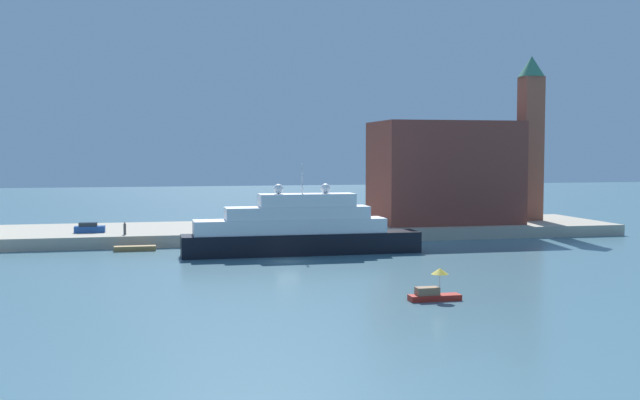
{
  "coord_description": "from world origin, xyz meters",
  "views": [
    {
      "loc": [
        -15.39,
        -86.34,
        12.71
      ],
      "look_at": [
        5.17,
        6.0,
        6.75
      ],
      "focal_mm": 42.67,
      "sensor_mm": 36.0,
      "label": 1
    }
  ],
  "objects_px": {
    "small_motorboat": "(434,290)",
    "bell_tower": "(531,133)",
    "work_barge": "(135,248)",
    "parked_car": "(89,228)",
    "large_yacht": "(299,230)",
    "mooring_bollard": "(293,229)",
    "harbor_building": "(444,172)",
    "person_figure": "(125,229)"
  },
  "relations": [
    {
      "from": "person_figure",
      "to": "bell_tower",
      "type": "bearing_deg",
      "value": 7.85
    },
    {
      "from": "work_barge",
      "to": "bell_tower",
      "type": "height_order",
      "value": "bell_tower"
    },
    {
      "from": "small_motorboat",
      "to": "mooring_bollard",
      "type": "bearing_deg",
      "value": 95.99
    },
    {
      "from": "bell_tower",
      "to": "person_figure",
      "type": "height_order",
      "value": "bell_tower"
    },
    {
      "from": "large_yacht",
      "to": "mooring_bollard",
      "type": "xyz_separation_m",
      "value": [
        1.2,
        10.79,
        -0.98
      ]
    },
    {
      "from": "person_figure",
      "to": "harbor_building",
      "type": "bearing_deg",
      "value": 9.02
    },
    {
      "from": "large_yacht",
      "to": "parked_car",
      "type": "bearing_deg",
      "value": 148.28
    },
    {
      "from": "small_motorboat",
      "to": "harbor_building",
      "type": "distance_m",
      "value": 56.52
    },
    {
      "from": "small_motorboat",
      "to": "work_barge",
      "type": "relative_size",
      "value": 0.85
    },
    {
      "from": "small_motorboat",
      "to": "harbor_building",
      "type": "xyz_separation_m",
      "value": [
        21.46,
        51.56,
        8.68
      ]
    },
    {
      "from": "harbor_building",
      "to": "parked_car",
      "type": "xyz_separation_m",
      "value": [
        -53.41,
        -3.71,
        -7.3
      ]
    },
    {
      "from": "harbor_building",
      "to": "bell_tower",
      "type": "xyz_separation_m",
      "value": [
        15.35,
        1.1,
        6.32
      ]
    },
    {
      "from": "harbor_building",
      "to": "parked_car",
      "type": "bearing_deg",
      "value": -176.03
    },
    {
      "from": "small_motorboat",
      "to": "person_figure",
      "type": "height_order",
      "value": "person_figure"
    },
    {
      "from": "large_yacht",
      "to": "bell_tower",
      "type": "bearing_deg",
      "value": 26.38
    },
    {
      "from": "person_figure",
      "to": "small_motorboat",
      "type": "bearing_deg",
      "value": -58.29
    },
    {
      "from": "small_motorboat",
      "to": "bell_tower",
      "type": "distance_m",
      "value": 65.97
    },
    {
      "from": "small_motorboat",
      "to": "harbor_building",
      "type": "bearing_deg",
      "value": 67.41
    },
    {
      "from": "small_motorboat",
      "to": "bell_tower",
      "type": "relative_size",
      "value": 0.17
    },
    {
      "from": "small_motorboat",
      "to": "work_barge",
      "type": "bearing_deg",
      "value": 123.17
    },
    {
      "from": "work_barge",
      "to": "bell_tower",
      "type": "xyz_separation_m",
      "value": [
        62.52,
        13.32,
        15.56
      ]
    },
    {
      "from": "harbor_building",
      "to": "mooring_bollard",
      "type": "distance_m",
      "value": 28.5
    },
    {
      "from": "large_yacht",
      "to": "harbor_building",
      "type": "height_order",
      "value": "harbor_building"
    },
    {
      "from": "harbor_building",
      "to": "person_figure",
      "type": "relative_size",
      "value": 12.59
    },
    {
      "from": "bell_tower",
      "to": "person_figure",
      "type": "bearing_deg",
      "value": -172.15
    },
    {
      "from": "parked_car",
      "to": "person_figure",
      "type": "relative_size",
      "value": 2.38
    },
    {
      "from": "harbor_building",
      "to": "bell_tower",
      "type": "distance_m",
      "value": 16.63
    },
    {
      "from": "large_yacht",
      "to": "parked_car",
      "type": "xyz_separation_m",
      "value": [
        -26.3,
        16.25,
        -0.73
      ]
    },
    {
      "from": "person_figure",
      "to": "large_yacht",
      "type": "bearing_deg",
      "value": -29.74
    },
    {
      "from": "bell_tower",
      "to": "person_figure",
      "type": "relative_size",
      "value": 15.44
    },
    {
      "from": "harbor_building",
      "to": "mooring_bollard",
      "type": "xyz_separation_m",
      "value": [
        -25.9,
        -9.17,
        -7.55
      ]
    },
    {
      "from": "large_yacht",
      "to": "work_barge",
      "type": "xyz_separation_m",
      "value": [
        -20.06,
        7.74,
        -2.67
      ]
    },
    {
      "from": "mooring_bollard",
      "to": "harbor_building",
      "type": "bearing_deg",
      "value": 19.5
    },
    {
      "from": "bell_tower",
      "to": "small_motorboat",
      "type": "bearing_deg",
      "value": -124.95
    },
    {
      "from": "work_barge",
      "to": "parked_car",
      "type": "distance_m",
      "value": 10.73
    },
    {
      "from": "work_barge",
      "to": "mooring_bollard",
      "type": "relative_size",
      "value": 7.37
    },
    {
      "from": "harbor_building",
      "to": "large_yacht",
      "type": "bearing_deg",
      "value": -143.63
    },
    {
      "from": "harbor_building",
      "to": "bell_tower",
      "type": "relative_size",
      "value": 0.81
    },
    {
      "from": "bell_tower",
      "to": "mooring_bollard",
      "type": "height_order",
      "value": "bell_tower"
    },
    {
      "from": "small_motorboat",
      "to": "mooring_bollard",
      "type": "height_order",
      "value": "small_motorboat"
    },
    {
      "from": "bell_tower",
      "to": "large_yacht",
      "type": "bearing_deg",
      "value": -153.62
    },
    {
      "from": "person_figure",
      "to": "work_barge",
      "type": "bearing_deg",
      "value": -72.93
    }
  ]
}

